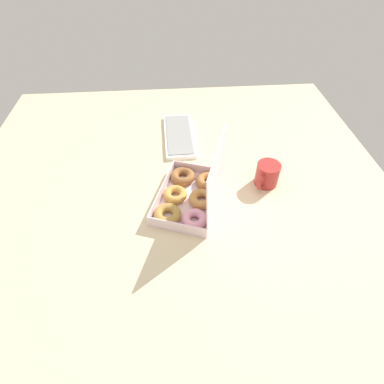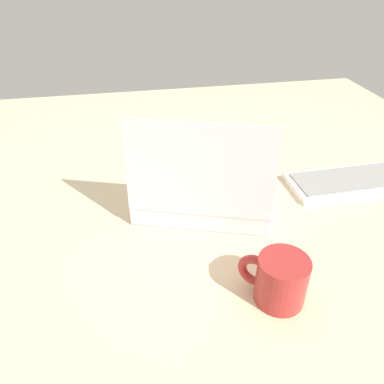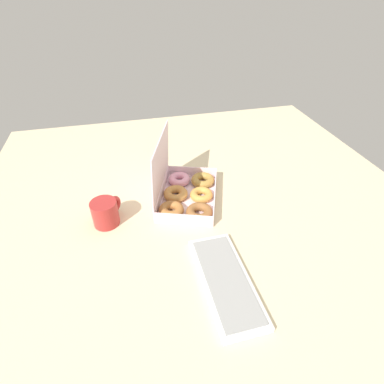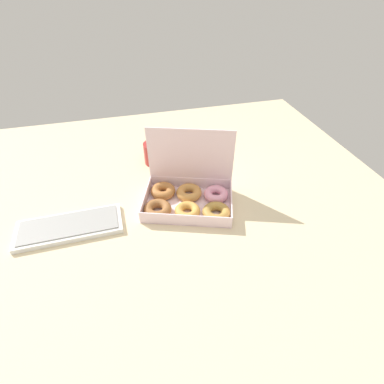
{
  "view_description": "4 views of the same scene",
  "coord_description": "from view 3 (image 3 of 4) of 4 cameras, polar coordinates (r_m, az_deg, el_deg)",
  "views": [
    {
      "loc": [
        85.77,
        -1.36,
        87.11
      ],
      "look_at": [
        4.12,
        5.12,
        3.84
      ],
      "focal_mm": 28.0,
      "sensor_mm": 36.0,
      "label": 1
    },
    {
      "loc": [
        22.88,
        81.25,
        57.03
      ],
      "look_at": [
        7.3,
        0.81,
        2.38
      ],
      "focal_mm": 35.0,
      "sensor_mm": 36.0,
      "label": 2
    },
    {
      "loc": [
        -90.6,
        25.05,
        76.76
      ],
      "look_at": [
        3.15,
        2.51,
        4.21
      ],
      "focal_mm": 28.0,
      "sensor_mm": 36.0,
      "label": 3
    },
    {
      "loc": [
        -15.31,
        -79.84,
        76.39
      ],
      "look_at": [
        6.34,
        4.01,
        6.02
      ],
      "focal_mm": 28.0,
      "sensor_mm": 36.0,
      "label": 4
    }
  ],
  "objects": [
    {
      "name": "ground_plane",
      "position": [
        1.22,
        1.49,
        -2.66
      ],
      "size": [
        180.0,
        180.0,
        2.0
      ],
      "primitive_type": "cube",
      "color": "beige"
    },
    {
      "name": "coffee_mug",
      "position": [
        1.14,
        -16.1,
        -3.69
      ],
      "size": [
        12.05,
        11.02,
        9.75
      ],
      "color": "#AD2D2B",
      "rests_on": "ground_plane"
    },
    {
      "name": "keyboard",
      "position": [
        0.95,
        6.43,
        -16.41
      ],
      "size": [
        36.14,
        14.86,
        2.2
      ],
      "color": "white",
      "rests_on": "ground_plane"
    },
    {
      "name": "donut_box",
      "position": [
        1.22,
        -1.22,
        0.02
      ],
      "size": [
        38.43,
        31.84,
        27.18
      ],
      "color": "white",
      "rests_on": "ground_plane"
    }
  ]
}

